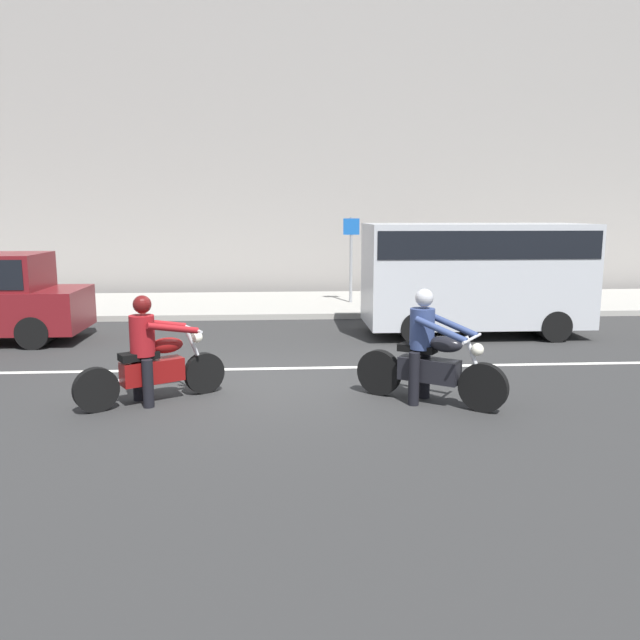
{
  "coord_description": "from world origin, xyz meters",
  "views": [
    {
      "loc": [
        0.2,
        -9.58,
        2.64
      ],
      "look_at": [
        0.82,
        -0.09,
        1.0
      ],
      "focal_mm": 35.62,
      "sensor_mm": 36.0,
      "label": 1
    }
  ],
  "objects_px": {
    "motorcycle_with_rider_denim_blue": "(429,357)",
    "parked_van_silver": "(475,271)",
    "motorcycle_with_rider_crimson": "(151,359)",
    "street_sign_post": "(351,251)",
    "pedestrian_bystander": "(406,262)"
  },
  "relations": [
    {
      "from": "motorcycle_with_rider_denim_blue",
      "to": "parked_van_silver",
      "type": "bearing_deg",
      "value": 66.26
    },
    {
      "from": "motorcycle_with_rider_denim_blue",
      "to": "parked_van_silver",
      "type": "height_order",
      "value": "parked_van_silver"
    },
    {
      "from": "motorcycle_with_rider_denim_blue",
      "to": "pedestrian_bystander",
      "type": "height_order",
      "value": "pedestrian_bystander"
    },
    {
      "from": "pedestrian_bystander",
      "to": "motorcycle_with_rider_crimson",
      "type": "bearing_deg",
      "value": -119.44
    },
    {
      "from": "motorcycle_with_rider_crimson",
      "to": "parked_van_silver",
      "type": "xyz_separation_m",
      "value": [
        5.96,
        4.55,
        0.75
      ]
    },
    {
      "from": "motorcycle_with_rider_crimson",
      "to": "pedestrian_bystander",
      "type": "bearing_deg",
      "value": 60.56
    },
    {
      "from": "parked_van_silver",
      "to": "pedestrian_bystander",
      "type": "height_order",
      "value": "parked_van_silver"
    },
    {
      "from": "motorcycle_with_rider_crimson",
      "to": "motorcycle_with_rider_denim_blue",
      "type": "relative_size",
      "value": 1.02
    },
    {
      "from": "parked_van_silver",
      "to": "pedestrian_bystander",
      "type": "bearing_deg",
      "value": 94.53
    },
    {
      "from": "street_sign_post",
      "to": "motorcycle_with_rider_crimson",
      "type": "bearing_deg",
      "value": -113.52
    },
    {
      "from": "motorcycle_with_rider_crimson",
      "to": "street_sign_post",
      "type": "distance_m",
      "value": 9.48
    },
    {
      "from": "motorcycle_with_rider_crimson",
      "to": "parked_van_silver",
      "type": "relative_size",
      "value": 0.41
    },
    {
      "from": "motorcycle_with_rider_denim_blue",
      "to": "street_sign_post",
      "type": "height_order",
      "value": "street_sign_post"
    },
    {
      "from": "parked_van_silver",
      "to": "pedestrian_bystander",
      "type": "relative_size",
      "value": 2.69
    },
    {
      "from": "motorcycle_with_rider_crimson",
      "to": "pedestrian_bystander",
      "type": "relative_size",
      "value": 1.1
    }
  ]
}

